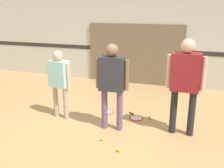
# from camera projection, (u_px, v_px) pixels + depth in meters

# --- Properties ---
(ground_plane) EXTENTS (16.00, 16.00, 0.00)m
(ground_plane) POSITION_uv_depth(u_px,v_px,m) (101.00, 130.00, 4.75)
(ground_plane) COLOR tan
(wall_back) EXTENTS (16.00, 0.07, 3.20)m
(wall_back) POSITION_uv_depth(u_px,v_px,m) (142.00, 31.00, 7.28)
(wall_back) COLOR beige
(wall_back) RESTS_ON ground_plane
(wall_panel) EXTENTS (2.88, 0.05, 1.79)m
(wall_panel) POSITION_uv_depth(u_px,v_px,m) (135.00, 54.00, 7.49)
(wall_panel) COLOR #756047
(wall_panel) RESTS_ON ground_plane
(person_instructor) EXTENTS (0.62, 0.27, 1.63)m
(person_instructor) POSITION_uv_depth(u_px,v_px,m) (112.00, 78.00, 4.51)
(person_instructor) COLOR #6B4C70
(person_instructor) RESTS_ON ground_plane
(person_student_left) EXTENTS (0.53, 0.27, 1.42)m
(person_student_left) POSITION_uv_depth(u_px,v_px,m) (59.00, 77.00, 5.06)
(person_student_left) COLOR tan
(person_student_left) RESTS_ON ground_plane
(person_student_right) EXTENTS (0.66, 0.27, 1.74)m
(person_student_right) POSITION_uv_depth(u_px,v_px,m) (185.00, 77.00, 4.31)
(person_student_right) COLOR #232328
(person_student_right) RESTS_ON ground_plane
(racket_spare_on_floor) EXTENTS (0.42, 0.47, 0.03)m
(racket_spare_on_floor) POSITION_uv_depth(u_px,v_px,m) (136.00, 118.00, 5.25)
(racket_spare_on_floor) COLOR red
(racket_spare_on_floor) RESTS_ON ground_plane
(racket_second_spare) EXTENTS (0.33, 0.50, 0.03)m
(racket_second_spare) POSITION_uv_depth(u_px,v_px,m) (108.00, 112.00, 5.53)
(racket_second_spare) COLOR red
(racket_second_spare) RESTS_ON ground_plane
(tennis_ball_near_instructor) EXTENTS (0.07, 0.07, 0.07)m
(tennis_ball_near_instructor) POSITION_uv_depth(u_px,v_px,m) (103.00, 139.00, 4.35)
(tennis_ball_near_instructor) COLOR #CCE038
(tennis_ball_near_instructor) RESTS_ON ground_plane
(tennis_ball_by_spare_racket) EXTENTS (0.07, 0.07, 0.07)m
(tennis_ball_by_spare_racket) POSITION_uv_depth(u_px,v_px,m) (149.00, 117.00, 5.21)
(tennis_ball_by_spare_racket) COLOR #CCE038
(tennis_ball_by_spare_racket) RESTS_ON ground_plane
(tennis_ball_stray_left) EXTENTS (0.07, 0.07, 0.07)m
(tennis_ball_stray_left) POSITION_uv_depth(u_px,v_px,m) (133.00, 113.00, 5.43)
(tennis_ball_stray_left) COLOR #CCE038
(tennis_ball_stray_left) RESTS_ON ground_plane
(tennis_ball_stray_right) EXTENTS (0.07, 0.07, 0.07)m
(tennis_ball_stray_right) POSITION_uv_depth(u_px,v_px,m) (119.00, 150.00, 4.02)
(tennis_ball_stray_right) COLOR #CCE038
(tennis_ball_stray_right) RESTS_ON ground_plane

